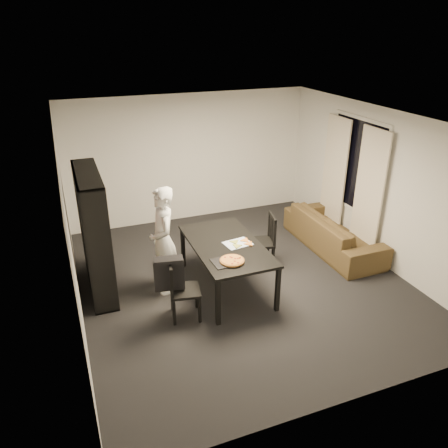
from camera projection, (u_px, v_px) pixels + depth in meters
name	position (u px, v px, depth m)	size (l,w,h in m)	color
room	(242.00, 206.00, 6.59)	(5.01, 5.51, 2.61)	black
window_pane	(357.00, 165.00, 7.82)	(0.02, 1.40, 1.60)	black
window_frame	(357.00, 165.00, 7.82)	(0.03, 1.52, 1.72)	white
curtain_left	(369.00, 194.00, 7.50)	(0.03, 0.70, 2.25)	beige
curtain_right	(334.00, 176.00, 8.38)	(0.03, 0.70, 2.25)	beige
bookshelf	(94.00, 233.00, 6.55)	(0.35, 1.50, 1.90)	black
dining_table	(226.00, 248.00, 6.67)	(1.01, 1.82, 0.76)	black
chair_left	(179.00, 286.00, 6.04)	(0.48, 0.48, 0.89)	black
chair_right	(266.00, 237.00, 7.35)	(0.52, 0.52, 0.93)	black
draped_jacket	(169.00, 273.00, 5.92)	(0.42, 0.24, 0.49)	black
person	(163.00, 241.00, 6.54)	(0.62, 0.40, 1.69)	silver
baking_tray	(227.00, 262.00, 6.14)	(0.40, 0.32, 0.01)	black
pepperoni_pizza	(232.00, 260.00, 6.13)	(0.35, 0.35, 0.03)	#905B2A
kitchen_towel	(238.00, 243.00, 6.65)	(0.40, 0.30, 0.01)	white
pizza_slices	(241.00, 243.00, 6.65)	(0.37, 0.31, 0.01)	gold
sofa	(333.00, 232.00, 8.02)	(2.21, 0.86, 0.65)	#45361B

